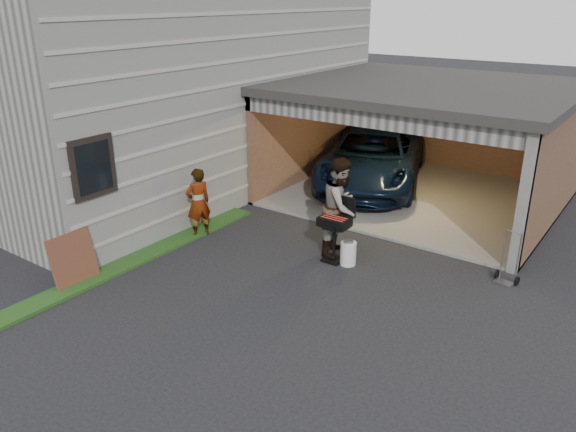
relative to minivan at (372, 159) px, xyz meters
The scene contains 11 objects.
ground 6.67m from the minivan, 83.94° to the right, with size 80.00×80.00×0.00m, color black.
house 6.23m from the minivan, 153.92° to the right, with size 7.00×11.00×5.50m, color #474744.
groundcover_strip 7.78m from the minivan, 101.54° to the right, with size 0.50×8.00×0.06m, color #193814.
garage 1.86m from the minivan, ahead, with size 6.80×6.30×2.90m.
minivan is the anchor object (origin of this frame).
woman 5.40m from the minivan, 105.04° to the right, with size 0.55×0.36×1.51m, color #C4E0F7.
man 4.46m from the minivan, 70.33° to the right, with size 0.96×0.75×1.98m, color #4E351E.
bbq_grill 4.83m from the minivan, 70.68° to the right, with size 0.58×0.51×1.30m.
propane_tank 4.98m from the minivan, 67.30° to the right, with size 0.31×0.31×0.46m, color white.
plywood_panel 8.28m from the minivan, 101.86° to the right, with size 0.04×0.86×0.96m, color #552A1D.
hand_truck 5.84m from the minivan, 37.59° to the right, with size 0.43×0.36×1.01m.
Camera 1 is at (5.96, -6.59, 4.86)m, focal length 35.00 mm.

